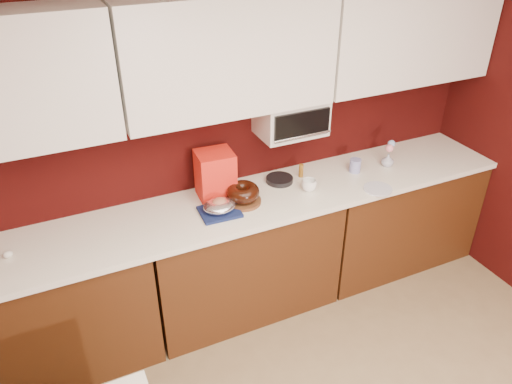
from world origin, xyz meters
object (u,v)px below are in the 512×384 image
object	(u,v)px
toaster_oven	(291,116)
flower_vase	(388,159)
coffee_mug	(309,184)
blue_jar	(355,166)
bundt_cake	(243,192)
pandoro_box	(215,175)
foil_ham_nest	(219,206)

from	to	relation	value
toaster_oven	flower_vase	size ratio (longest dim) A/B	4.05
coffee_mug	blue_jar	xyz separation A→B (m)	(0.44, 0.09, -0.00)
toaster_oven	bundt_cake	xyz separation A→B (m)	(-0.43, -0.17, -0.39)
toaster_oven	flower_vase	xyz separation A→B (m)	(0.76, -0.15, -0.42)
coffee_mug	blue_jar	bearing A→B (deg)	11.83
bundt_cake	pandoro_box	world-z (taller)	pandoro_box
pandoro_box	flower_vase	world-z (taller)	pandoro_box
blue_jar	flower_vase	size ratio (longest dim) A/B	0.89
bundt_cake	blue_jar	distance (m)	0.92
toaster_oven	blue_jar	size ratio (longest dim) A/B	4.53
coffee_mug	flower_vase	distance (m)	0.72
toaster_oven	coffee_mug	bearing A→B (deg)	-78.41
bundt_cake	foil_ham_nest	bearing A→B (deg)	-164.21
bundt_cake	coffee_mug	xyz separation A→B (m)	(0.48, -0.05, -0.03)
pandoro_box	flower_vase	distance (m)	1.33
toaster_oven	foil_ham_nest	world-z (taller)	toaster_oven
foil_ham_nest	toaster_oven	bearing A→B (deg)	19.94
coffee_mug	blue_jar	distance (m)	0.45
toaster_oven	foil_ham_nest	size ratio (longest dim) A/B	2.12
coffee_mug	blue_jar	world-z (taller)	same
coffee_mug	flower_vase	xyz separation A→B (m)	(0.71, 0.06, 0.01)
bundt_cake	blue_jar	xyz separation A→B (m)	(0.92, 0.05, -0.03)
blue_jar	bundt_cake	bearing A→B (deg)	-177.12
foil_ham_nest	coffee_mug	size ratio (longest dim) A/B	2.13
coffee_mug	pandoro_box	bearing A→B (deg)	161.43
foil_ham_nest	blue_jar	bearing A→B (deg)	5.13
toaster_oven	flower_vase	world-z (taller)	toaster_oven
coffee_mug	flower_vase	world-z (taller)	flower_vase
foil_ham_nest	blue_jar	world-z (taller)	blue_jar
toaster_oven	coffee_mug	size ratio (longest dim) A/B	4.51
flower_vase	blue_jar	bearing A→B (deg)	173.85
toaster_oven	pandoro_box	bearing A→B (deg)	-178.56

